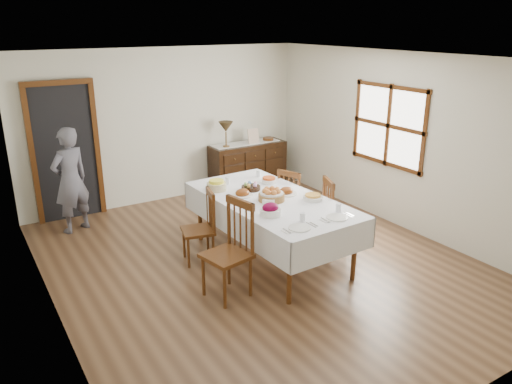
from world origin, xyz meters
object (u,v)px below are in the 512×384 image
chair_left_near (230,249)px  table_lamp (226,128)px  dining_table (271,206)px  chair_left_far (202,226)px  chair_right_far (293,201)px  chair_right_near (337,215)px  person (70,177)px  sideboard (248,166)px

chair_left_near → table_lamp: size_ratio=2.45×
dining_table → table_lamp: size_ratio=5.42×
chair_left_far → chair_right_far: (1.55, 0.13, 0.01)m
chair_right_near → chair_left_near: bearing=119.3°
chair_right_far → person: person is taller
chair_left_near → person: size_ratio=0.67×
sideboard → table_lamp: (-0.47, -0.03, 0.78)m
sideboard → table_lamp: size_ratio=3.12×
chair_right_near → table_lamp: (-0.09, 2.93, 0.69)m
table_lamp → person: bearing=-173.5°
dining_table → chair_right_near: bearing=-20.9°
chair_right_near → table_lamp: size_ratio=2.25×
table_lamp → sideboard: bearing=4.0°
chair_left_near → chair_right_far: chair_left_near is taller
chair_right_far → table_lamp: size_ratio=2.13×
dining_table → sideboard: size_ratio=1.74×
chair_left_near → table_lamp: 3.64m
chair_right_far → sideboard: chair_right_far is taller
chair_left_near → sideboard: (2.14, 3.20, -0.14)m
dining_table → person: (-1.98, 2.32, 0.10)m
dining_table → table_lamp: 2.79m
dining_table → person: bearing=128.2°
table_lamp → chair_left_near: bearing=-117.9°
table_lamp → chair_left_far: bearing=-125.5°
chair_left_far → chair_right_near: 1.82m
chair_left_far → sideboard: (2.05, 2.25, -0.05)m
dining_table → chair_left_far: 0.94m
chair_right_near → person: (-2.86, 2.61, 0.32)m
chair_right_far → person: (-2.74, 1.78, 0.35)m
chair_right_near → person: person is taller
chair_left_far → person: size_ratio=0.57×
dining_table → chair_right_near: (0.87, -0.29, -0.22)m
chair_right_far → dining_table: bearing=106.0°
dining_table → chair_left_near: 1.06m
chair_right_near → table_lamp: table_lamp is taller
sideboard → table_lamp: table_lamp is taller
chair_left_far → chair_right_near: (1.67, -0.71, 0.04)m
dining_table → table_lamp: table_lamp is taller
chair_left_far → table_lamp: size_ratio=2.08×
person → chair_right_near: bearing=114.7°
dining_table → sideboard: bearing=62.6°
dining_table → table_lamp: (0.78, 2.64, 0.47)m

